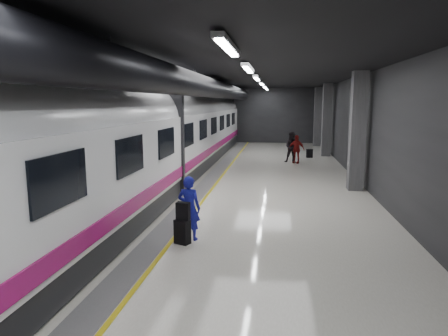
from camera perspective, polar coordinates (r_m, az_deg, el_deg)
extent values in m
plane|color=silver|center=(14.19, 1.18, -4.29)|extent=(40.00, 40.00, 0.00)
cube|color=black|center=(13.84, 1.24, 14.13)|extent=(10.00, 40.00, 0.02)
cube|color=#28282B|center=(33.75, 5.14, 7.46)|extent=(10.00, 0.02, 4.50)
cube|color=#28282B|center=(15.23, -17.89, 4.77)|extent=(0.02, 40.00, 4.50)
cube|color=#28282B|center=(14.16, 21.80, 4.24)|extent=(0.02, 40.00, 4.50)
cube|color=slate|center=(14.40, -4.18, -4.09)|extent=(0.65, 39.80, 0.01)
cube|color=yellow|center=(14.32, -2.61, -4.14)|extent=(0.10, 39.80, 0.01)
cylinder|color=black|center=(14.01, -4.17, 11.79)|extent=(0.80, 38.00, 0.80)
cube|color=silver|center=(7.83, 0.56, 17.07)|extent=(0.22, 2.60, 0.10)
cube|color=silver|center=(12.78, 3.47, 14.06)|extent=(0.22, 2.60, 0.10)
cube|color=silver|center=(17.75, 4.72, 12.73)|extent=(0.22, 2.60, 0.10)
cube|color=silver|center=(22.74, 5.42, 11.97)|extent=(0.22, 2.60, 0.10)
cube|color=silver|center=(27.73, 5.87, 11.49)|extent=(0.22, 2.60, 0.10)
cube|color=silver|center=(31.73, 6.12, 11.21)|extent=(0.22, 2.60, 0.10)
cube|color=#515154|center=(16.01, 18.53, 4.94)|extent=(0.55, 0.55, 4.50)
cube|color=#515154|center=(25.89, 14.46, 6.64)|extent=(0.55, 0.55, 4.50)
cube|color=#515154|center=(31.86, 13.23, 7.14)|extent=(0.55, 0.55, 4.50)
cube|color=black|center=(14.83, -11.40, -2.49)|extent=(2.80, 38.00, 0.60)
cube|color=white|center=(14.61, -11.58, 2.89)|extent=(2.90, 38.00, 2.20)
cylinder|color=white|center=(14.54, -11.70, 6.61)|extent=(2.80, 38.00, 2.80)
cube|color=#940D59|center=(14.31, -5.91, -0.34)|extent=(0.04, 38.00, 0.35)
cube|color=black|center=(14.59, -11.61, 3.86)|extent=(3.05, 0.25, 3.80)
cube|color=black|center=(6.72, -22.35, -1.64)|extent=(0.05, 1.60, 0.85)
cube|color=black|center=(9.40, -13.22, 1.78)|extent=(0.05, 1.60, 0.85)
cube|color=black|center=(12.23, -8.21, 3.64)|extent=(0.05, 1.60, 0.85)
cube|color=black|center=(15.12, -5.09, 4.78)|extent=(0.05, 1.60, 0.85)
cube|color=black|center=(18.05, -2.97, 5.54)|extent=(0.05, 1.60, 0.85)
cube|color=black|center=(21.00, -1.44, 6.09)|extent=(0.05, 1.60, 0.85)
cube|color=black|center=(23.96, -0.29, 6.50)|extent=(0.05, 1.60, 0.85)
cube|color=black|center=(26.93, 0.61, 6.81)|extent=(0.05, 1.60, 0.85)
cube|color=black|center=(29.91, 1.34, 7.07)|extent=(0.05, 1.60, 0.85)
imported|color=#1922C2|center=(9.84, -5.00, -5.72)|extent=(0.64, 0.48, 1.59)
cube|color=black|center=(9.71, -5.97, -9.05)|extent=(0.42, 0.35, 0.59)
cube|color=black|center=(9.59, -5.87, -6.13)|extent=(0.34, 0.22, 0.42)
imported|color=black|center=(22.66, 9.72, 2.95)|extent=(0.90, 0.73, 1.74)
imported|color=maroon|center=(22.52, 10.28, 2.67)|extent=(0.99, 0.66, 1.56)
cube|color=black|center=(24.97, 12.11, 2.05)|extent=(0.40, 0.31, 0.52)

